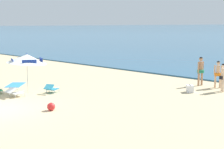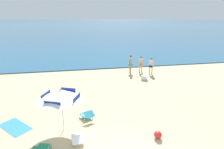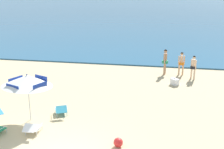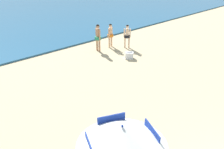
{
  "view_description": "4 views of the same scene",
  "coord_description": "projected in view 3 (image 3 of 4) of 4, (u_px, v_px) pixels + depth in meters",
  "views": [
    {
      "loc": [
        14.11,
        -7.01,
        3.88
      ],
      "look_at": [
        1.33,
        6.2,
        1.07
      ],
      "focal_mm": 54.28,
      "sensor_mm": 36.0,
      "label": 1
    },
    {
      "loc": [
        -1.46,
        -4.73,
        5.35
      ],
      "look_at": [
        1.0,
        8.2,
        1.11
      ],
      "focal_mm": 28.23,
      "sensor_mm": 36.0,
      "label": 2
    },
    {
      "loc": [
        3.42,
        -7.53,
        5.67
      ],
      "look_at": [
        0.56,
        7.61,
        1.04
      ],
      "focal_mm": 44.46,
      "sensor_mm": 36.0,
      "label": 3
    },
    {
      "loc": [
        -5.43,
        0.13,
        5.7
      ],
      "look_at": [
        1.07,
        7.54,
        0.7
      ],
      "focal_mm": 37.67,
      "sensor_mm": 36.0,
      "label": 4
    }
  ],
  "objects": [
    {
      "name": "cooler_box",
      "position": [
        175.0,
        82.0,
        17.48
      ],
      "size": [
        0.6,
        0.6,
        0.43
      ],
      "color": "white",
      "rests_on": "ground"
    },
    {
      "name": "beach_ball",
      "position": [
        118.0,
        142.0,
        10.5
      ],
      "size": [
        0.36,
        0.36,
        0.36
      ],
      "primitive_type": "sphere",
      "color": "red",
      "rests_on": "ground"
    },
    {
      "name": "lounge_chair_facing_sea",
      "position": [
        32.0,
        128.0,
        11.41
      ],
      "size": [
        0.61,
        0.92,
        0.52
      ],
      "color": "white",
      "rests_on": "ground"
    },
    {
      "name": "person_standing_beside",
      "position": [
        193.0,
        66.0,
        18.44
      ],
      "size": [
        0.39,
        0.39,
        1.61
      ],
      "color": "beige",
      "rests_on": "ground"
    },
    {
      "name": "lounge_chair_beside_umbrella",
      "position": [
        61.0,
        110.0,
        13.18
      ],
      "size": [
        0.85,
        1.03,
        0.52
      ],
      "color": "teal",
      "rests_on": "ground"
    },
    {
      "name": "person_wading_in",
      "position": [
        165.0,
        60.0,
        19.5
      ],
      "size": [
        0.44,
        0.53,
        1.8
      ],
      "color": "tan",
      "rests_on": "ground"
    },
    {
      "name": "beach_umbrella_striped_main",
      "position": [
        27.0,
        81.0,
        12.23
      ],
      "size": [
        3.14,
        3.14,
        2.22
      ],
      "color": "silver",
      "rests_on": "ground"
    },
    {
      "name": "person_standing_near_shore",
      "position": [
        181.0,
        62.0,
        19.39
      ],
      "size": [
        0.47,
        0.4,
        1.63
      ],
      "color": "#D8A87F",
      "rests_on": "ground"
    }
  ]
}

